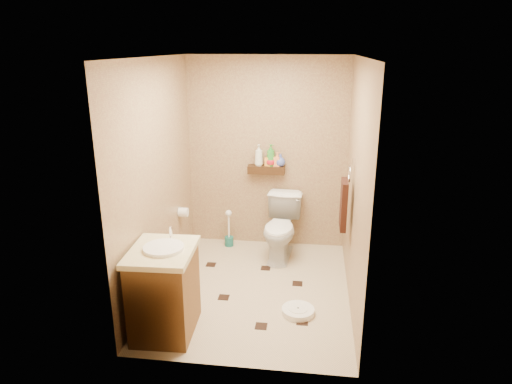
# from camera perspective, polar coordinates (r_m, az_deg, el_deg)

# --- Properties ---
(ground) EXTENTS (2.50, 2.50, 0.00)m
(ground) POSITION_cam_1_polar(r_m,az_deg,el_deg) (5.01, -0.25, -12.06)
(ground) COLOR beige
(ground) RESTS_ON ground
(wall_back) EXTENTS (2.00, 0.04, 2.40)m
(wall_back) POSITION_cam_1_polar(r_m,az_deg,el_deg) (5.74, 1.39, 4.76)
(wall_back) COLOR #9F855B
(wall_back) RESTS_ON ground
(wall_front) EXTENTS (2.00, 0.04, 2.40)m
(wall_front) POSITION_cam_1_polar(r_m,az_deg,el_deg) (3.37, -3.09, -4.88)
(wall_front) COLOR #9F855B
(wall_front) RESTS_ON ground
(wall_left) EXTENTS (0.04, 2.50, 2.40)m
(wall_left) POSITION_cam_1_polar(r_m,az_deg,el_deg) (4.77, -12.27, 1.61)
(wall_left) COLOR #9F855B
(wall_left) RESTS_ON ground
(wall_right) EXTENTS (0.04, 2.50, 2.40)m
(wall_right) POSITION_cam_1_polar(r_m,az_deg,el_deg) (4.52, 12.40, 0.70)
(wall_right) COLOR #9F855B
(wall_right) RESTS_ON ground
(ceiling) EXTENTS (2.00, 2.50, 0.02)m
(ceiling) POSITION_cam_1_polar(r_m,az_deg,el_deg) (4.35, -0.29, 16.53)
(ceiling) COLOR white
(ceiling) RESTS_ON wall_back
(wall_shelf) EXTENTS (0.46, 0.14, 0.10)m
(wall_shelf) POSITION_cam_1_polar(r_m,az_deg,el_deg) (5.70, 1.29, 2.82)
(wall_shelf) COLOR #37240F
(wall_shelf) RESTS_ON wall_back
(floor_accents) EXTENTS (1.23, 1.28, 0.01)m
(floor_accents) POSITION_cam_1_polar(r_m,az_deg,el_deg) (4.97, 0.36, -12.31)
(floor_accents) COLOR black
(floor_accents) RESTS_ON ground
(toilet) EXTENTS (0.49, 0.78, 0.76)m
(toilet) POSITION_cam_1_polar(r_m,az_deg,el_deg) (5.57, 3.14, -4.52)
(toilet) COLOR white
(toilet) RESTS_ON ground
(vanity) EXTENTS (0.57, 0.69, 0.94)m
(vanity) POSITION_cam_1_polar(r_m,az_deg,el_deg) (4.25, -11.39, -11.86)
(vanity) COLOR brown
(vanity) RESTS_ON ground
(bathroom_scale) EXTENTS (0.32, 0.32, 0.06)m
(bathroom_scale) POSITION_cam_1_polar(r_m,az_deg,el_deg) (4.61, 5.28, -14.60)
(bathroom_scale) COLOR white
(bathroom_scale) RESTS_ON ground
(toilet_brush) EXTENTS (0.11, 0.11, 0.49)m
(toilet_brush) POSITION_cam_1_polar(r_m,az_deg,el_deg) (5.95, -3.40, -5.18)
(toilet_brush) COLOR #19645D
(toilet_brush) RESTS_ON ground
(towel_ring) EXTENTS (0.12, 0.30, 0.76)m
(towel_ring) POSITION_cam_1_polar(r_m,az_deg,el_deg) (4.83, 10.95, -1.28)
(towel_ring) COLOR silver
(towel_ring) RESTS_ON wall_right
(toilet_paper) EXTENTS (0.12, 0.11, 0.12)m
(toilet_paper) POSITION_cam_1_polar(r_m,az_deg,el_deg) (5.52, -9.08, -2.50)
(toilet_paper) COLOR white
(toilet_paper) RESTS_ON wall_left
(bottle_a) EXTENTS (0.12, 0.12, 0.27)m
(bottle_a) POSITION_cam_1_polar(r_m,az_deg,el_deg) (5.67, 0.36, 4.65)
(bottle_a) COLOR silver
(bottle_a) RESTS_ON wall_shelf
(bottle_b) EXTENTS (0.09, 0.09, 0.16)m
(bottle_b) POSITION_cam_1_polar(r_m,az_deg,el_deg) (5.67, 1.56, 4.09)
(bottle_b) COLOR #FD9B35
(bottle_b) RESTS_ON wall_shelf
(bottle_c) EXTENTS (0.16, 0.16, 0.15)m
(bottle_c) POSITION_cam_1_polar(r_m,az_deg,el_deg) (5.67, 1.85, 4.03)
(bottle_c) COLOR red
(bottle_c) RESTS_ON wall_shelf
(bottle_d) EXTENTS (0.15, 0.15, 0.28)m
(bottle_d) POSITION_cam_1_polar(r_m,az_deg,el_deg) (5.65, 1.85, 4.63)
(bottle_d) COLOR #2E8A2E
(bottle_d) RESTS_ON wall_shelf
(bottle_e) EXTENTS (0.10, 0.10, 0.18)m
(bottle_e) POSITION_cam_1_polar(r_m,az_deg,el_deg) (5.66, 2.66, 4.12)
(bottle_e) COLOR #F28B50
(bottle_e) RESTS_ON wall_shelf
(bottle_f) EXTENTS (0.16, 0.16, 0.16)m
(bottle_f) POSITION_cam_1_polar(r_m,az_deg,el_deg) (5.66, 3.06, 4.02)
(bottle_f) COLOR #4759B1
(bottle_f) RESTS_ON wall_shelf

